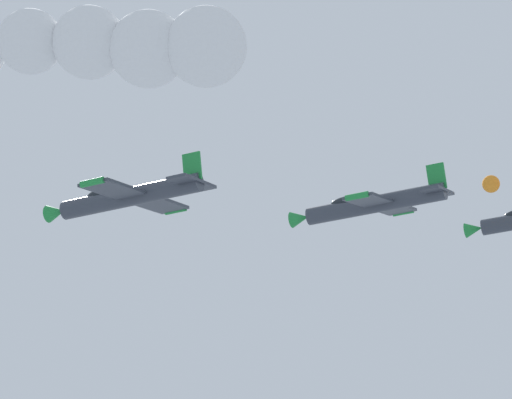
# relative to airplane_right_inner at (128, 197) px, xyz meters

# --- Properties ---
(smoke_trail_lead) EXTENTS (6.51, 26.13, 4.09)m
(smoke_trail_lead) POSITION_rel_airplane_right_inner_xyz_m (-19.76, -8.84, -3.81)
(smoke_trail_lead) COLOR white
(airplane_right_inner) EXTENTS (9.40, 10.35, 3.06)m
(airplane_right_inner) POSITION_rel_airplane_right_inner_xyz_m (0.00, 0.00, 0.00)
(airplane_right_inner) COLOR #333842
(airplane_left_outer) EXTENTS (9.28, 10.35, 3.32)m
(airplane_left_outer) POSITION_rel_airplane_right_inner_xyz_m (11.02, -10.94, 1.93)
(airplane_left_outer) COLOR #333842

